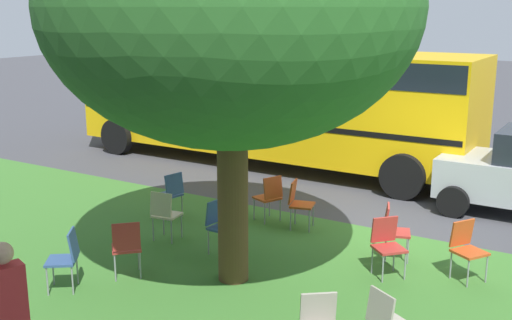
{
  "coord_description": "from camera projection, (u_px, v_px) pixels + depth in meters",
  "views": [
    {
      "loc": [
        -3.45,
        10.5,
        3.88
      ],
      "look_at": [
        2.17,
        1.31,
        1.27
      ],
      "focal_mm": 44.16,
      "sensor_mm": 36.0,
      "label": 1
    }
  ],
  "objects": [
    {
      "name": "street_tree",
      "position": [
        231.0,
        8.0,
        8.34
      ],
      "size": [
        5.08,
        5.08,
        5.77
      ],
      "color": "brown",
      "rests_on": "ground"
    },
    {
      "name": "chair_10",
      "position": [
        393.0,
        228.0,
        9.9
      ],
      "size": [
        0.54,
        0.53,
        0.88
      ],
      "color": "#B7332D",
      "rests_on": "ground"
    },
    {
      "name": "chair_4",
      "position": [
        466.0,
        246.0,
        9.15
      ],
      "size": [
        0.58,
        0.57,
        0.88
      ],
      "color": "#C64C1E",
      "rests_on": "ground"
    },
    {
      "name": "chair_7",
      "position": [
        165.0,
        212.0,
        10.66
      ],
      "size": [
        0.47,
        0.48,
        0.88
      ],
      "color": "beige",
      "rests_on": "ground"
    },
    {
      "name": "school_bus",
      "position": [
        268.0,
        95.0,
        15.82
      ],
      "size": [
        10.4,
        2.8,
        2.88
      ],
      "color": "yellow",
      "rests_on": "ground"
    },
    {
      "name": "pedestrian_0",
      "position": [
        8.0,
        315.0,
        6.22
      ],
      "size": [
        0.31,
        0.41,
        1.69
      ],
      "color": "#726659",
      "rests_on": "ground"
    },
    {
      "name": "chair_6",
      "position": [
        126.0,
        245.0,
        9.19
      ],
      "size": [
        0.59,
        0.59,
        0.88
      ],
      "color": "#B7332D",
      "rests_on": "ground"
    },
    {
      "name": "chair_9",
      "position": [
        220.0,
        222.0,
        10.14
      ],
      "size": [
        0.46,
        0.45,
        0.88
      ],
      "color": "#335184",
      "rests_on": "ground"
    },
    {
      "name": "grass_verge",
      "position": [
        318.0,
        296.0,
        8.72
      ],
      "size": [
        48.0,
        6.0,
        0.01
      ],
      "primitive_type": "cube",
      "color": "#3D752D",
      "rests_on": "ground"
    },
    {
      "name": "chair_1",
      "position": [
        270.0,
        195.0,
        11.64
      ],
      "size": [
        0.55,
        0.54,
        0.88
      ],
      "color": "#C64C1E",
      "rests_on": "ground"
    },
    {
      "name": "ground",
      "position": [
        396.0,
        229.0,
        11.37
      ],
      "size": [
        80.0,
        80.0,
        0.0
      ],
      "primitive_type": "plane",
      "color": "#424247"
    },
    {
      "name": "chair_11",
      "position": [
        171.0,
        192.0,
        11.84
      ],
      "size": [
        0.5,
        0.49,
        0.88
      ],
      "color": "#335184",
      "rests_on": "ground"
    },
    {
      "name": "chair_3",
      "position": [
        66.0,
        255.0,
        8.79
      ],
      "size": [
        0.58,
        0.58,
        0.88
      ],
      "color": "#335184",
      "rests_on": "ground"
    },
    {
      "name": "chair_0",
      "position": [
        298.0,
        201.0,
        11.29
      ],
      "size": [
        0.51,
        0.51,
        0.88
      ],
      "color": "#C64C1E",
      "rests_on": "ground"
    },
    {
      "name": "chair_2",
      "position": [
        387.0,
        242.0,
        9.29
      ],
      "size": [
        0.59,
        0.59,
        0.88
      ],
      "color": "#B7332D",
      "rests_on": "ground"
    }
  ]
}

